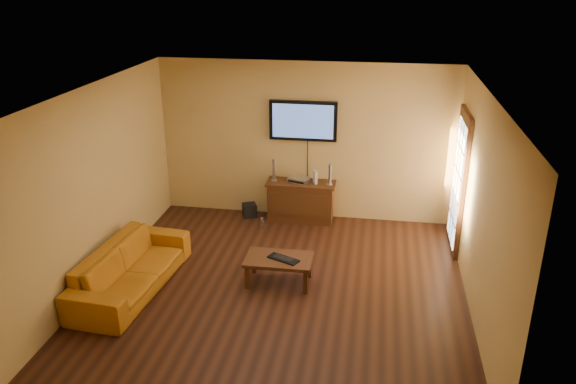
% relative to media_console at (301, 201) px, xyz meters
% --- Properties ---
extents(ground_plane, '(5.00, 5.00, 0.00)m').
position_rel_media_console_xyz_m(ground_plane, '(0.04, -2.27, -0.35)').
color(ground_plane, black).
rests_on(ground_plane, ground).
extents(room_walls, '(5.00, 5.00, 5.00)m').
position_rel_media_console_xyz_m(room_walls, '(0.04, -1.64, 1.34)').
color(room_walls, tan).
rests_on(room_walls, ground).
extents(french_door, '(0.07, 1.02, 2.22)m').
position_rel_media_console_xyz_m(french_door, '(2.49, -0.57, 0.70)').
color(french_door, '#3F200E').
rests_on(french_door, ground).
extents(media_console, '(1.17, 0.45, 0.70)m').
position_rel_media_console_xyz_m(media_console, '(0.00, 0.00, 0.00)').
color(media_console, '#3F200E').
rests_on(media_console, ground).
extents(television, '(1.13, 0.08, 0.67)m').
position_rel_media_console_xyz_m(television, '(0.00, 0.18, 1.37)').
color(television, black).
rests_on(television, ground).
extents(coffee_table, '(0.92, 0.56, 0.39)m').
position_rel_media_console_xyz_m(coffee_table, '(0.00, -2.13, -0.02)').
color(coffee_table, '#3F200E').
rests_on(coffee_table, ground).
extents(sofa, '(0.79, 2.16, 0.83)m').
position_rel_media_console_xyz_m(sofa, '(-1.95, -2.61, 0.06)').
color(sofa, '#B46C14').
rests_on(sofa, ground).
extents(speaker_left, '(0.11, 0.11, 0.39)m').
position_rel_media_console_xyz_m(speaker_left, '(-0.46, 0.01, 0.52)').
color(speaker_left, silver).
rests_on(speaker_left, media_console).
extents(speaker_right, '(0.10, 0.10, 0.36)m').
position_rel_media_console_xyz_m(speaker_right, '(0.49, -0.03, 0.51)').
color(speaker_right, silver).
rests_on(speaker_right, media_console).
extents(av_receiver, '(0.40, 0.34, 0.08)m').
position_rel_media_console_xyz_m(av_receiver, '(-0.03, 0.02, 0.38)').
color(av_receiver, silver).
rests_on(av_receiver, media_console).
extents(game_console, '(0.10, 0.16, 0.22)m').
position_rel_media_console_xyz_m(game_console, '(0.24, 0.01, 0.45)').
color(game_console, white).
rests_on(game_console, media_console).
extents(subwoofer, '(0.30, 0.30, 0.23)m').
position_rel_media_console_xyz_m(subwoofer, '(-0.91, 0.00, -0.24)').
color(subwoofer, black).
rests_on(subwoofer, ground).
extents(bottle, '(0.06, 0.06, 0.18)m').
position_rel_media_console_xyz_m(bottle, '(-0.61, -0.39, -0.26)').
color(bottle, white).
rests_on(bottle, ground).
extents(keyboard, '(0.47, 0.33, 0.03)m').
position_rel_media_console_xyz_m(keyboard, '(0.07, -2.17, 0.05)').
color(keyboard, black).
rests_on(keyboard, coffee_table).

